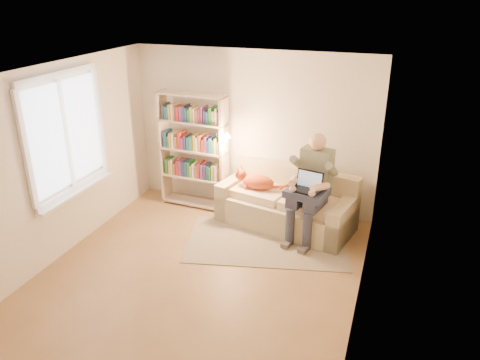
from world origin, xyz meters
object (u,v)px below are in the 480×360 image
at_px(person, 312,182).
at_px(bookshelf, 193,145).
at_px(sofa, 287,206).
at_px(cat, 255,181).
at_px(laptop, 311,186).

height_order(person, bookshelf, bookshelf).
relative_size(person, bookshelf, 0.81).
xyz_separation_m(sofa, cat, (-0.52, -0.02, 0.36)).
height_order(cat, laptop, laptop).
distance_m(person, cat, 0.97).
xyz_separation_m(person, laptop, (0.02, -0.16, 0.01)).
relative_size(cat, bookshelf, 0.40).
distance_m(sofa, cat, 0.63).
bearing_deg(person, sofa, 160.85).
height_order(sofa, person, person).
bearing_deg(laptop, sofa, 148.28).
distance_m(sofa, bookshelf, 1.81).
distance_m(sofa, person, 0.73).
xyz_separation_m(sofa, laptop, (0.43, -0.41, 0.56)).
bearing_deg(bookshelf, person, -7.81).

